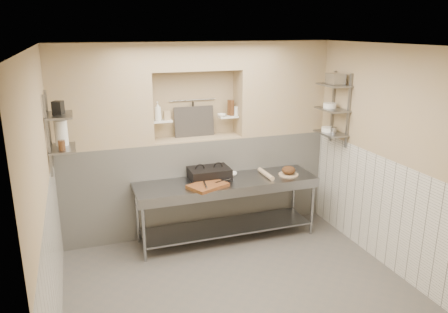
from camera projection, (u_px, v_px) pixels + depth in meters
name	position (u px, v px, depth m)	size (l,w,h in m)	color
floor	(237.00, 288.00, 5.28)	(4.00, 3.90, 0.10)	#57524D
ceiling	(240.00, 41.00, 4.45)	(4.00, 3.90, 0.10)	silver
wall_left	(41.00, 197.00, 4.23)	(0.10, 3.90, 2.80)	tan
wall_right	(390.00, 158.00, 5.50)	(0.10, 3.90, 2.80)	tan
wall_back	(192.00, 135.00, 6.68)	(4.00, 0.10, 2.80)	tan
wall_front	(340.00, 262.00, 3.05)	(4.00, 0.10, 2.80)	tan
backwall_lower	(197.00, 183.00, 6.65)	(4.00, 0.40, 1.40)	silver
alcove_sill	(196.00, 138.00, 6.45)	(1.30, 0.40, 0.02)	tan
backwall_pillar_left	(100.00, 96.00, 5.84)	(1.35, 0.40, 1.40)	tan
backwall_pillar_right	(279.00, 88.00, 6.67)	(1.35, 0.40, 1.40)	tan
backwall_header	(195.00, 56.00, 6.11)	(1.30, 0.40, 0.40)	tan
wainscot_left	(55.00, 261.00, 4.44)	(0.02, 3.90, 1.40)	silver
wainscot_right	(380.00, 210.00, 5.68)	(0.02, 3.90, 1.40)	silver
alcove_shelf_left	(162.00, 121.00, 6.21)	(0.28, 0.16, 0.03)	white
alcove_shelf_right	(228.00, 117.00, 6.52)	(0.28, 0.16, 0.03)	white
utensil_rail	(193.00, 100.00, 6.45)	(0.02, 0.02, 0.70)	gray
hanging_steel	(193.00, 112.00, 6.48)	(0.02, 0.02, 0.30)	black
splash_panel	(194.00, 122.00, 6.47)	(0.60, 0.02, 0.45)	#383330
shelf_rail_left_a	(49.00, 129.00, 5.27)	(0.03, 0.03, 0.95)	slate
shelf_rail_left_b	(48.00, 137.00, 4.91)	(0.03, 0.03, 0.95)	slate
wall_shelf_left_lower	(63.00, 148.00, 5.19)	(0.30, 0.50, 0.03)	slate
wall_shelf_left_upper	(59.00, 115.00, 5.07)	(0.30, 0.50, 0.03)	slate
shelf_rail_right_a	(333.00, 107.00, 6.49)	(0.03, 0.03, 1.05)	slate
shelf_rail_right_b	(348.00, 111.00, 6.12)	(0.03, 0.03, 1.05)	slate
wall_shelf_right_lower	(331.00, 133.00, 6.36)	(0.30, 0.50, 0.03)	slate
wall_shelf_right_mid	(332.00, 109.00, 6.26)	(0.30, 0.50, 0.03)	slate
wall_shelf_right_upper	(334.00, 85.00, 6.16)	(0.30, 0.50, 0.03)	slate
prep_table	(227.00, 198.00, 6.24)	(2.60, 0.70, 0.90)	gray
panini_press	(209.00, 173.00, 6.24)	(0.58, 0.42, 0.16)	black
cutting_board	(208.00, 186.00, 5.91)	(0.50, 0.35, 0.05)	brown
knife_blade	(223.00, 181.00, 6.03)	(0.27, 0.03, 0.01)	gray
tongs	(205.00, 185.00, 5.84)	(0.02, 0.02, 0.26)	gray
mixing_bowl	(230.00, 174.00, 6.36)	(0.19, 0.19, 0.05)	white
rolling_pin	(266.00, 174.00, 6.35)	(0.07, 0.07, 0.45)	tan
bread_board	(288.00, 174.00, 6.40)	(0.29, 0.29, 0.02)	tan
bread_loaf	(289.00, 170.00, 6.38)	(0.20, 0.20, 0.12)	#4C2D19
bottle_soap	(158.00, 111.00, 6.15)	(0.10, 0.10, 0.27)	white
jar_alcove	(167.00, 115.00, 6.22)	(0.09, 0.09, 0.13)	tan
bowl_alcove	(222.00, 115.00, 6.47)	(0.13, 0.13, 0.04)	white
condiment_a	(232.00, 108.00, 6.50)	(0.06, 0.06, 0.23)	#4A2C17
condiment_b	(229.00, 108.00, 6.53)	(0.06, 0.06, 0.23)	#4A2C17
condiment_c	(236.00, 111.00, 6.56)	(0.08, 0.08, 0.13)	white
jug_left	(61.00, 133.00, 5.24)	(0.15, 0.15, 0.30)	white
jar_left	(62.00, 145.00, 5.04)	(0.08, 0.08, 0.12)	#4A2C17
box_left_upper	(58.00, 108.00, 5.04)	(0.11, 0.11, 0.15)	black
bowl_right	(328.00, 129.00, 6.41)	(0.21, 0.21, 0.06)	white
canister_right	(334.00, 130.00, 6.28)	(0.09, 0.09, 0.09)	gray
bowl_right_mid	(330.00, 105.00, 6.32)	(0.19, 0.19, 0.07)	white
basket_right	(336.00, 79.00, 6.11)	(0.19, 0.24, 0.15)	gray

